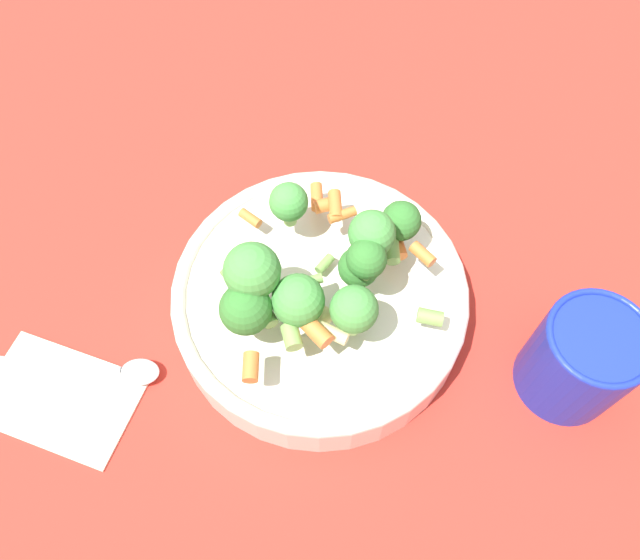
% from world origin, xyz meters
% --- Properties ---
extents(ground_plane, '(3.00, 3.00, 0.00)m').
position_xyz_m(ground_plane, '(0.00, 0.00, 0.00)').
color(ground_plane, '#B72D23').
extents(bowl, '(0.28, 0.28, 0.05)m').
position_xyz_m(bowl, '(0.00, 0.00, 0.03)').
color(bowl, silver).
rests_on(bowl, ground_plane).
extents(pasta_salad, '(0.22, 0.20, 0.09)m').
position_xyz_m(pasta_salad, '(-0.01, 0.00, 0.10)').
color(pasta_salad, '#8CB766').
rests_on(pasta_salad, bowl).
extents(cup, '(0.09, 0.09, 0.10)m').
position_xyz_m(cup, '(-0.02, -0.24, 0.05)').
color(cup, '#192DAD').
rests_on(cup, ground_plane).
extents(napkin, '(0.11, 0.15, 0.01)m').
position_xyz_m(napkin, '(-0.14, 0.22, 0.00)').
color(napkin, beige).
rests_on(napkin, ground_plane).
extents(spoon, '(0.04, 0.18, 0.01)m').
position_xyz_m(spoon, '(-0.10, 0.19, 0.01)').
color(spoon, silver).
rests_on(spoon, napkin).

